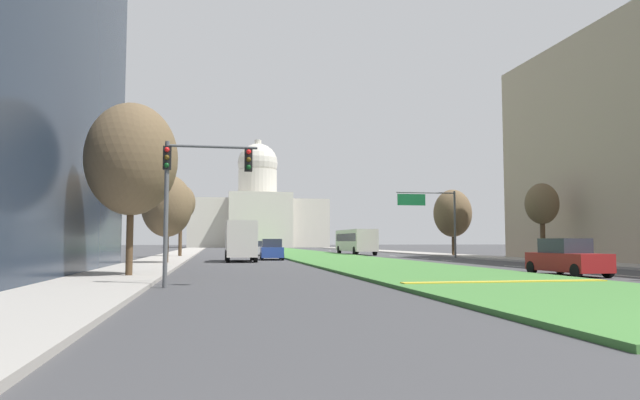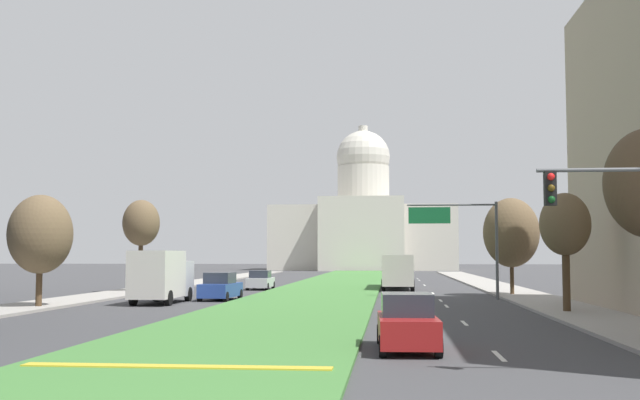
% 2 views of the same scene
% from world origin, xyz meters
% --- Properties ---
extents(ground_plane, '(306.94, 306.94, 0.00)m').
position_xyz_m(ground_plane, '(0.00, 69.76, 0.00)').
color(ground_plane, '#3D3D3F').
extents(grass_median, '(8.84, 125.57, 0.14)m').
position_xyz_m(grass_median, '(0.00, 62.78, 0.07)').
color(grass_median, '#427A38').
rests_on(grass_median, ground_plane).
extents(median_curb_nose, '(7.96, 0.50, 0.04)m').
position_xyz_m(median_curb_nose, '(0.00, 11.82, 0.16)').
color(median_curb_nose, gold).
rests_on(median_curb_nose, grass_median).
extents(lane_dashes_right, '(0.16, 73.41, 0.01)m').
position_xyz_m(lane_dashes_right, '(8.57, 51.12, 0.00)').
color(lane_dashes_right, silver).
rests_on(lane_dashes_right, ground_plane).
extents(sidewalk_left, '(4.00, 125.57, 0.15)m').
position_xyz_m(sidewalk_left, '(-14.73, 55.81, 0.07)').
color(sidewalk_left, '#9E9991').
rests_on(sidewalk_left, ground_plane).
extents(sidewalk_right, '(4.00, 125.57, 0.15)m').
position_xyz_m(sidewalk_right, '(14.73, 55.81, 0.07)').
color(sidewalk_right, '#9E9991').
rests_on(sidewalk_right, ground_plane).
extents(capitol_building, '(34.89, 22.05, 28.07)m').
position_xyz_m(capitol_building, '(0.00, 138.65, 8.62)').
color(capitol_building, beige).
rests_on(capitol_building, ground_plane).
extents(traffic_light_near_right, '(3.34, 0.35, 5.20)m').
position_xyz_m(traffic_light_near_right, '(11.38, 11.89, 3.80)').
color(traffic_light_near_right, '#515456').
rests_on(traffic_light_near_right, ground_plane).
extents(overhead_guide_sign, '(6.02, 0.20, 6.50)m').
position_xyz_m(overhead_guide_sign, '(10.15, 44.19, 4.67)').
color(overhead_guide_sign, '#515456').
rests_on(overhead_guide_sign, ground_plane).
extents(street_tree_left_mid, '(3.49, 3.49, 6.28)m').
position_xyz_m(street_tree_left_mid, '(-13.88, 33.01, 4.08)').
color(street_tree_left_mid, '#4C3823').
rests_on(street_tree_left_mid, ground_plane).
extents(street_tree_right_mid, '(2.53, 2.53, 6.09)m').
position_xyz_m(street_tree_right_mid, '(14.17, 32.02, 4.43)').
color(street_tree_right_mid, '#4C3823').
rests_on(street_tree_right_mid, ground_plane).
extents(street_tree_left_far, '(2.87, 2.87, 7.22)m').
position_xyz_m(street_tree_left_far, '(-13.99, 50.16, 5.37)').
color(street_tree_left_far, '#4C3823').
rests_on(street_tree_left_far, ground_plane).
extents(street_tree_right_far, '(3.99, 3.99, 7.04)m').
position_xyz_m(street_tree_right_far, '(14.02, 48.33, 4.54)').
color(street_tree_right_far, '#4C3823').
rests_on(street_tree_right_far, ground_plane).
extents(sedan_lead_stopped, '(1.97, 4.32, 1.76)m').
position_xyz_m(sedan_lead_stopped, '(5.91, 16.88, 0.82)').
color(sedan_lead_stopped, maroon).
rests_on(sedan_lead_stopped, ground_plane).
extents(sedan_midblock, '(2.15, 4.48, 1.81)m').
position_xyz_m(sedan_midblock, '(-5.71, 41.66, 0.84)').
color(sedan_midblock, navy).
rests_on(sedan_midblock, ground_plane).
extents(sedan_distant, '(1.88, 4.14, 1.63)m').
position_xyz_m(sedan_distant, '(-5.64, 56.41, 0.77)').
color(sedan_distant, '#BCBCC1').
rests_on(sedan_distant, ground_plane).
extents(box_truck_delivery, '(2.40, 6.40, 3.20)m').
position_xyz_m(box_truck_delivery, '(-8.53, 37.99, 1.68)').
color(box_truck_delivery, '#BCBCC1').
rests_on(box_truck_delivery, ground_plane).
extents(city_bus, '(2.62, 11.00, 2.95)m').
position_xyz_m(city_bus, '(5.92, 58.10, 1.77)').
color(city_bus, beige).
rests_on(city_bus, ground_plane).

